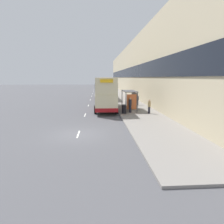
% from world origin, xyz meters
% --- Properties ---
extents(ground_plane, '(220.00, 220.00, 0.00)m').
position_xyz_m(ground_plane, '(0.00, 0.00, 0.00)').
color(ground_plane, '#515156').
extents(pavement, '(5.00, 93.00, 0.14)m').
position_xyz_m(pavement, '(6.50, 38.50, 0.07)').
color(pavement, gray).
rests_on(pavement, ground_plane).
extents(terrace_facade, '(3.10, 93.00, 12.22)m').
position_xyz_m(terrace_facade, '(10.49, 38.50, 6.11)').
color(terrace_facade, '#C6B793').
rests_on(terrace_facade, ground_plane).
extents(lane_mark_0, '(0.12, 2.00, 0.01)m').
position_xyz_m(lane_mark_0, '(0.00, -0.00, 0.01)').
color(lane_mark_0, silver).
rests_on(lane_mark_0, ground_plane).
extents(lane_mark_1, '(0.12, 2.00, 0.01)m').
position_xyz_m(lane_mark_1, '(0.00, 7.98, 0.01)').
color(lane_mark_1, silver).
rests_on(lane_mark_1, ground_plane).
extents(lane_mark_2, '(0.12, 2.00, 0.01)m').
position_xyz_m(lane_mark_2, '(0.00, 15.96, 0.01)').
color(lane_mark_2, silver).
rests_on(lane_mark_2, ground_plane).
extents(lane_mark_3, '(0.12, 2.00, 0.01)m').
position_xyz_m(lane_mark_3, '(0.00, 23.95, 0.01)').
color(lane_mark_3, silver).
rests_on(lane_mark_3, ground_plane).
extents(lane_mark_4, '(0.12, 2.00, 0.01)m').
position_xyz_m(lane_mark_4, '(0.00, 31.93, 0.01)').
color(lane_mark_4, silver).
rests_on(lane_mark_4, ground_plane).
extents(lane_mark_5, '(0.12, 2.00, 0.01)m').
position_xyz_m(lane_mark_5, '(0.00, 39.91, 0.01)').
color(lane_mark_5, silver).
rests_on(lane_mark_5, ground_plane).
extents(lane_mark_6, '(0.12, 2.00, 0.01)m').
position_xyz_m(lane_mark_6, '(0.00, 47.90, 0.01)').
color(lane_mark_6, silver).
rests_on(lane_mark_6, ground_plane).
extents(lane_mark_7, '(0.12, 2.00, 0.01)m').
position_xyz_m(lane_mark_7, '(0.00, 55.88, 0.01)').
color(lane_mark_7, silver).
rests_on(lane_mark_7, ground_plane).
extents(bus_shelter, '(1.60, 4.20, 2.48)m').
position_xyz_m(bus_shelter, '(5.77, 10.49, 1.88)').
color(bus_shelter, '#4C4C51').
rests_on(bus_shelter, ground_plane).
extents(double_decker_bus_near, '(2.85, 10.53, 4.30)m').
position_xyz_m(double_decker_bus_near, '(2.47, 11.99, 2.28)').
color(double_decker_bus_near, beige).
rests_on(double_decker_bus_near, ground_plane).
extents(double_decker_bus_ahead, '(2.85, 10.29, 4.30)m').
position_xyz_m(double_decker_bus_ahead, '(2.49, 25.61, 2.28)').
color(double_decker_bus_ahead, beige).
rests_on(double_decker_bus_ahead, ground_plane).
extents(car_0, '(1.95, 4.42, 1.84)m').
position_xyz_m(car_0, '(2.59, 38.61, 0.90)').
color(car_0, silver).
rests_on(car_0, ground_plane).
extents(car_1, '(1.98, 4.53, 1.67)m').
position_xyz_m(car_1, '(2.13, 58.40, 0.83)').
color(car_1, navy).
rests_on(car_1, ground_plane).
extents(pedestrian_at_shelter, '(0.32, 0.32, 1.64)m').
position_xyz_m(pedestrian_at_shelter, '(7.51, 7.78, 0.98)').
color(pedestrian_at_shelter, '#23232D').
rests_on(pedestrian_at_shelter, ground_plane).
extents(pedestrian_1, '(0.31, 0.31, 1.57)m').
position_xyz_m(pedestrian_1, '(7.56, 15.04, 0.94)').
color(pedestrian_1, '#23232D').
rests_on(pedestrian_1, ground_plane).
extents(pedestrian_2, '(0.36, 0.36, 1.80)m').
position_xyz_m(pedestrian_2, '(5.39, 8.61, 1.06)').
color(pedestrian_2, '#23232D').
rests_on(pedestrian_2, ground_plane).
extents(pedestrian_3, '(0.35, 0.35, 1.77)m').
position_xyz_m(pedestrian_3, '(6.56, 14.50, 1.05)').
color(pedestrian_3, '#23232D').
rests_on(pedestrian_3, ground_plane).
extents(litter_bin, '(0.55, 0.55, 1.05)m').
position_xyz_m(litter_bin, '(4.55, 7.94, 0.67)').
color(litter_bin, black).
rests_on(litter_bin, ground_plane).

